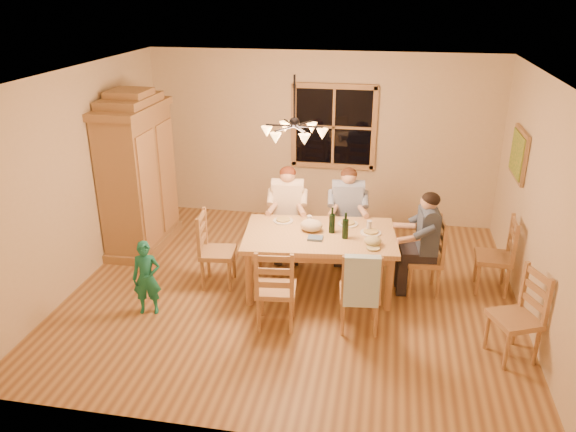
% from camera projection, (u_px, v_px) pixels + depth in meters
% --- Properties ---
extents(floor, '(5.50, 5.50, 0.00)m').
position_uv_depth(floor, '(294.00, 290.00, 7.15)').
color(floor, brown).
rests_on(floor, ground).
extents(ceiling, '(5.50, 5.00, 0.02)m').
position_uv_depth(ceiling, '(295.00, 75.00, 6.12)').
color(ceiling, white).
rests_on(ceiling, wall_back).
extents(wall_back, '(5.50, 0.02, 2.70)m').
position_uv_depth(wall_back, '(321.00, 138.00, 8.91)').
color(wall_back, beige).
rests_on(wall_back, floor).
extents(wall_left, '(0.02, 5.00, 2.70)m').
position_uv_depth(wall_left, '(80.00, 178.00, 7.09)').
color(wall_left, beige).
rests_on(wall_left, floor).
extents(wall_right, '(0.02, 5.00, 2.70)m').
position_uv_depth(wall_right, '(540.00, 206.00, 6.17)').
color(wall_right, beige).
rests_on(wall_right, floor).
extents(window, '(1.30, 0.06, 1.30)m').
position_uv_depth(window, '(334.00, 127.00, 8.77)').
color(window, black).
rests_on(window, wall_back).
extents(painting, '(0.06, 0.78, 0.64)m').
position_uv_depth(painting, '(519.00, 154.00, 7.18)').
color(painting, '#986A42').
rests_on(painting, wall_right).
extents(chandelier, '(0.77, 0.68, 0.71)m').
position_uv_depth(chandelier, '(294.00, 131.00, 6.36)').
color(chandelier, black).
rests_on(chandelier, ceiling).
extents(armoire, '(0.66, 1.40, 2.30)m').
position_uv_depth(armoire, '(139.00, 178.00, 8.01)').
color(armoire, '#986A42').
rests_on(armoire, floor).
extents(dining_table, '(1.97, 1.33, 0.76)m').
position_uv_depth(dining_table, '(320.00, 241.00, 6.97)').
color(dining_table, tan).
rests_on(dining_table, floor).
extents(chair_far_left, '(0.48, 0.46, 0.99)m').
position_uv_depth(chair_far_left, '(288.00, 237.00, 7.95)').
color(chair_far_left, '#AC874C').
rests_on(chair_far_left, floor).
extents(chair_far_right, '(0.48, 0.46, 0.99)m').
position_uv_depth(chair_far_right, '(346.00, 238.00, 7.89)').
color(chair_far_right, '#AC874C').
rests_on(chair_far_right, floor).
extents(chair_near_left, '(0.48, 0.46, 0.99)m').
position_uv_depth(chair_near_left, '(276.00, 301.00, 6.33)').
color(chair_near_left, '#AC874C').
rests_on(chair_near_left, floor).
extents(chair_near_right, '(0.48, 0.46, 0.99)m').
position_uv_depth(chair_near_right, '(359.00, 304.00, 6.26)').
color(chair_near_right, '#AC874C').
rests_on(chair_near_right, floor).
extents(chair_end_left, '(0.46, 0.48, 0.99)m').
position_uv_depth(chair_end_left, '(218.00, 263.00, 7.20)').
color(chair_end_left, '#AC874C').
rests_on(chair_end_left, floor).
extents(chair_end_right, '(0.46, 0.48, 0.99)m').
position_uv_depth(chair_end_right, '(422.00, 270.00, 7.02)').
color(chair_end_right, '#AC874C').
rests_on(chair_end_right, floor).
extents(adult_woman, '(0.42, 0.46, 0.87)m').
position_uv_depth(adult_woman, '(288.00, 201.00, 7.74)').
color(adult_woman, beige).
rests_on(adult_woman, floor).
extents(adult_plaid_man, '(0.42, 0.46, 0.87)m').
position_uv_depth(adult_plaid_man, '(348.00, 203.00, 7.69)').
color(adult_plaid_man, navy).
rests_on(adult_plaid_man, floor).
extents(adult_slate_man, '(0.46, 0.42, 0.87)m').
position_uv_depth(adult_slate_man, '(426.00, 231.00, 6.81)').
color(adult_slate_man, '#3C4960').
rests_on(adult_slate_man, floor).
extents(towel, '(0.39, 0.14, 0.58)m').
position_uv_depth(towel, '(362.00, 281.00, 5.94)').
color(towel, '#B5DFF5').
rests_on(towel, chair_near_right).
extents(wine_bottle_a, '(0.08, 0.08, 0.33)m').
position_uv_depth(wine_bottle_a, '(332.00, 220.00, 6.90)').
color(wine_bottle_a, black).
rests_on(wine_bottle_a, dining_table).
extents(wine_bottle_b, '(0.08, 0.08, 0.33)m').
position_uv_depth(wine_bottle_b, '(345.00, 226.00, 6.75)').
color(wine_bottle_b, black).
rests_on(wine_bottle_b, dining_table).
extents(plate_woman, '(0.26, 0.26, 0.02)m').
position_uv_depth(plate_woman, '(283.00, 221.00, 7.28)').
color(plate_woman, white).
rests_on(plate_woman, dining_table).
extents(plate_plaid, '(0.26, 0.26, 0.02)m').
position_uv_depth(plate_plaid, '(348.00, 224.00, 7.19)').
color(plate_plaid, white).
rests_on(plate_plaid, dining_table).
extents(plate_slate, '(0.26, 0.26, 0.02)m').
position_uv_depth(plate_slate, '(371.00, 233.00, 6.93)').
color(plate_slate, white).
rests_on(plate_slate, dining_table).
extents(wine_glass_a, '(0.06, 0.06, 0.14)m').
position_uv_depth(wine_glass_a, '(309.00, 221.00, 7.13)').
color(wine_glass_a, silver).
rests_on(wine_glass_a, dining_table).
extents(wine_glass_b, '(0.06, 0.06, 0.14)m').
position_uv_depth(wine_glass_b, '(369.00, 226.00, 6.97)').
color(wine_glass_b, silver).
rests_on(wine_glass_b, dining_table).
extents(cap, '(0.20, 0.20, 0.11)m').
position_uv_depth(cap, '(373.00, 241.00, 6.61)').
color(cap, tan).
rests_on(cap, dining_table).
extents(napkin, '(0.19, 0.16, 0.03)m').
position_uv_depth(napkin, '(315.00, 238.00, 6.77)').
color(napkin, slate).
rests_on(napkin, dining_table).
extents(cloth_bundle, '(0.28, 0.22, 0.15)m').
position_uv_depth(cloth_bundle, '(311.00, 225.00, 6.98)').
color(cloth_bundle, '#C5B48F').
rests_on(cloth_bundle, dining_table).
extents(child, '(0.37, 0.28, 0.91)m').
position_uv_depth(child, '(147.00, 278.00, 6.52)').
color(child, '#1A7761').
rests_on(child, floor).
extents(chair_spare_front, '(0.56, 0.57, 0.99)m').
position_uv_depth(chair_spare_front, '(512.00, 332.00, 5.77)').
color(chair_spare_front, '#AC874C').
rests_on(chair_spare_front, floor).
extents(chair_spare_back, '(0.44, 0.46, 0.99)m').
position_uv_depth(chair_spare_back, '(492.00, 268.00, 7.06)').
color(chair_spare_back, '#AC874C').
rests_on(chair_spare_back, floor).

